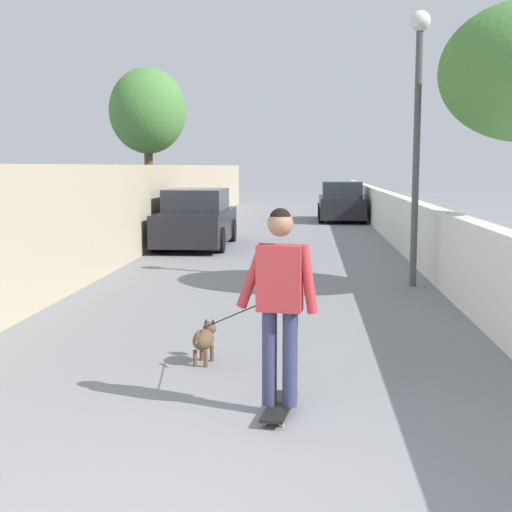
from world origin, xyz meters
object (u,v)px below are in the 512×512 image
Objects in this scene: lamp_post at (418,103)px; skateboard at (279,407)px; tree_left_mid at (148,112)px; person_skateboarder at (280,291)px; car_near at (197,220)px; car_far at (341,203)px; dog at (205,338)px.

skateboard is at bearing 162.53° from lamp_post.
tree_left_mid is 17.99m from person_skateboarder.
car_far is at bearing -24.97° from car_near.
lamp_post is 2.80× the size of person_skateboarder.
lamp_post reaches higher than car_near.
lamp_post reaches higher than dog.
dog is at bearing -170.46° from car_near.
skateboard is at bearing 176.02° from car_far.
car_far is (4.72, -6.55, -3.18)m from tree_left_mid.
lamp_post is at bearing -17.47° from person_skateboarder.
dog is (-5.19, 3.00, -2.96)m from lamp_post.
car_near is (12.62, 2.75, -0.37)m from person_skateboarder.
car_near is (12.62, 2.75, 0.65)m from skateboard.
dog is at bearing 29.88° from person_skateboarder.
person_skateboarder is at bearing -167.72° from car_near.
person_skateboarder is (-0.00, 0.00, 1.02)m from skateboard.
car_far is (21.77, -1.52, 0.65)m from skateboard.
car_near is 1.07× the size of car_far.
skateboard is 0.21× the size of car_far.
skateboard is 1.78m from dog.
car_near and car_far have the same top height.
skateboard is at bearing -150.12° from dog.
person_skateboarder reaches higher than car_far.
tree_left_mid is 12.57m from lamp_post.
skateboard is at bearing -167.72° from car_near.
dog is 0.46× the size of car_far.
tree_left_mid is at bearing 14.99° from dog.
lamp_post is 2.61× the size of dog.
person_skateboarder is at bearing -163.54° from tree_left_mid.
person_skateboarder is at bearing -150.12° from dog.
dog is at bearing 149.98° from lamp_post.
dog is (1.54, 0.88, 0.21)m from skateboard.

